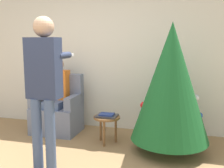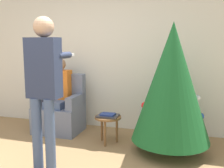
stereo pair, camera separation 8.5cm
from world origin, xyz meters
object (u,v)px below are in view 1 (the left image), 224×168
person_seated (57,92)px  armchair (58,111)px  christmas_tree (171,82)px  person_standing (44,80)px  side_stool (107,120)px

person_seated → armchair: bearing=90.0°
christmas_tree → person_seated: christmas_tree is taller
armchair → person_standing: person_standing is taller
armchair → person_standing: bearing=-68.4°
person_standing → person_seated: bearing=111.9°
person_seated → person_standing: 1.43m
armchair → person_standing: size_ratio=0.54×
person_seated → side_stool: bearing=-15.3°
person_standing → side_stool: 1.33m
armchair → person_standing: 1.58m
person_standing → christmas_tree: bearing=34.0°
side_stool → armchair: bearing=163.3°
christmas_tree → armchair: 2.04m
christmas_tree → side_stool: (-0.94, 0.07, -0.64)m
christmas_tree → person_standing: size_ratio=0.99×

